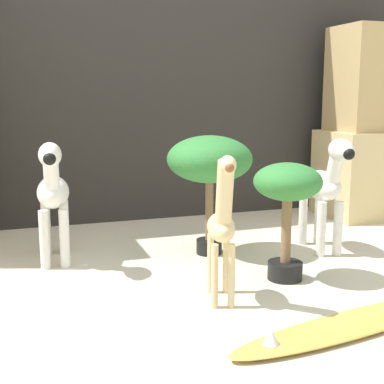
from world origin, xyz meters
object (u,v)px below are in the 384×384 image
Objects in this scene: zebra_right at (325,186)px; zebra_left at (53,193)px; giraffe_figurine at (222,222)px; potted_palm_front at (210,162)px; surfboard at (353,323)px; potted_palm_back at (287,193)px.

zebra_right is 1.00× the size of zebra_left.
giraffe_figurine is (0.59, -0.74, -0.02)m from zebra_left.
potted_palm_front is (0.19, 0.65, 0.15)m from giraffe_figurine.
zebra_left is 0.99× the size of potted_palm_front.
zebra_right reaches higher than surfboard.
zebra_right is 0.99× the size of potted_palm_front.
potted_palm_back is at bearing -30.48° from zebra_left.
zebra_right reaches higher than giraffe_figurine.
surfboard is (0.36, -0.37, -0.32)m from giraffe_figurine.
potted_palm_front is (-0.58, 0.16, 0.13)m from zebra_right.
potted_palm_back is at bearing -141.19° from zebra_right.
surfboard is at bearing -80.33° from potted_palm_front.
potted_palm_front reaches higher than zebra_left.
zebra_right is at bearing 38.81° from potted_palm_back.
zebra_left is at bearing 173.65° from potted_palm_front.
giraffe_figurine is at bearing -51.54° from zebra_left.
zebra_right is 0.62m from potted_palm_front.
zebra_right is 1.01m from surfboard.
zebra_left is 0.56× the size of surfboard.
zebra_left is 1.50m from surfboard.
potted_palm_back is at bearing -68.74° from potted_palm_front.
surfboard is (-0.41, -0.85, -0.34)m from zebra_right.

